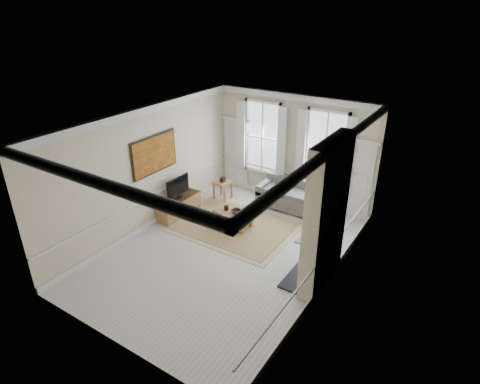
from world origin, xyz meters
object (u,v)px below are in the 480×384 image
Objects in this scene: coffee_table at (233,215)px; tv_stand at (179,207)px; side_table at (223,185)px; sofa at (290,196)px.

tv_stand is (-1.71, -0.32, -0.06)m from coffee_table.
tv_stand is at bearing -107.16° from side_table.
side_table reaches higher than coffee_table.
sofa is 1.53× the size of coffee_table.
tv_stand is (-2.55, -2.24, -0.09)m from sofa.
tv_stand is (-0.49, -1.59, -0.22)m from side_table.
coffee_table is 0.82× the size of tv_stand.
coffee_table is at bearing 10.64° from tv_stand.
sofa is 3.15× the size of side_table.
coffee_table is (-0.84, -1.92, -0.03)m from sofa.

